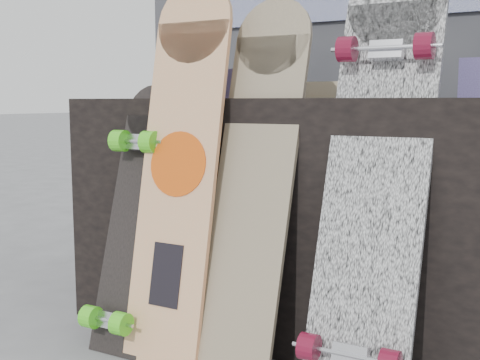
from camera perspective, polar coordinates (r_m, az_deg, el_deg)
The scene contains 8 objects.
vendor_table at distance 2.09m, azimuth 6.45°, elevation -3.38°, with size 1.60×0.60×0.80m, color black.
booth at distance 2.87m, azimuth 13.39°, elevation 13.50°, with size 2.40×0.22×2.20m.
merch_box_purple at distance 2.15m, azimuth -1.85°, elevation 9.04°, with size 0.18×0.12×0.10m, color #433268.
merch_box_flat at distance 2.20m, azimuth 8.35°, elevation 8.41°, with size 0.22×0.10×0.06m, color #D1B78C.
longboard_geisha at distance 1.85m, azimuth -5.70°, elevation 2.02°, with size 0.26×0.26×1.17m.
longboard_celtic at distance 1.77m, azimuth 1.52°, elevation 0.89°, with size 0.25×0.33×1.11m.
longboard_cascadia at distance 1.64m, azimuth 12.86°, elevation 1.47°, with size 0.28×0.43×1.20m.
skateboard_dark at distance 1.96m, azimuth -10.18°, elevation -3.18°, with size 0.19×0.32×0.85m.
Camera 1 is at (0.78, -1.39, 0.79)m, focal length 45.00 mm.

